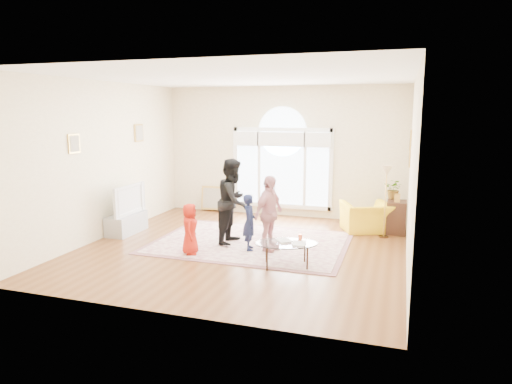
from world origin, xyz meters
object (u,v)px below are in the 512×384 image
(television, at_px, (126,199))
(tv_console, at_px, (127,223))
(armchair, at_px, (366,217))
(area_rug, at_px, (251,242))
(coffee_table, at_px, (287,244))

(television, bearing_deg, tv_console, 180.00)
(tv_console, height_order, armchair, armchair)
(area_rug, height_order, armchair, armchair)
(area_rug, height_order, coffee_table, coffee_table)
(armchair, bearing_deg, coffee_table, 45.66)
(television, relative_size, coffee_table, 0.92)
(armchair, bearing_deg, tv_console, -3.63)
(tv_console, bearing_deg, area_rug, 2.06)
(coffee_table, relative_size, armchair, 1.22)
(tv_console, bearing_deg, armchair, 19.34)
(television, bearing_deg, area_rug, 2.06)
(television, relative_size, armchair, 1.13)
(tv_console, bearing_deg, television, 0.00)
(tv_console, height_order, coffee_table, coffee_table)
(tv_console, distance_m, television, 0.53)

